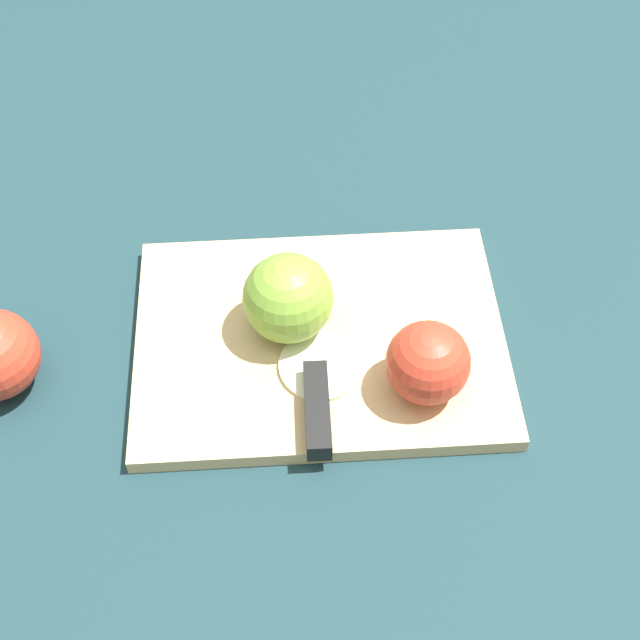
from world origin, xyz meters
TOP-DOWN VIEW (x-y plane):
  - ground_plane at (0.00, 0.00)m, footprint 4.00×4.00m
  - cutting_board at (0.00, 0.00)m, footprint 0.34×0.27m
  - apple_half_left at (-0.07, 0.07)m, footprint 0.07×0.07m
  - apple_half_right at (0.02, -0.01)m, footprint 0.07×0.07m
  - knife at (0.02, 0.07)m, footprint 0.05×0.16m
  - apple_slice at (0.01, 0.03)m, footprint 0.07×0.07m

SIDE VIEW (x-z plane):
  - ground_plane at x=0.00m, z-range 0.00..0.00m
  - cutting_board at x=0.00m, z-range 0.00..0.01m
  - apple_slice at x=0.01m, z-range 0.01..0.02m
  - knife at x=0.02m, z-range 0.01..0.03m
  - apple_half_left at x=-0.07m, z-range 0.01..0.08m
  - apple_half_right at x=0.02m, z-range 0.01..0.09m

